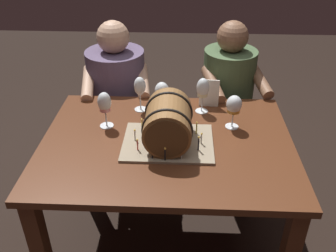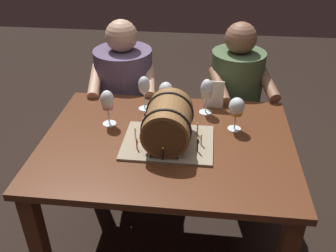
{
  "view_description": "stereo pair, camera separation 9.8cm",
  "coord_description": "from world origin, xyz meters",
  "px_view_note": "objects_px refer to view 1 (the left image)",
  "views": [
    {
      "loc": [
        0.07,
        -1.5,
        1.78
      ],
      "look_at": [
        0.01,
        -0.02,
        0.85
      ],
      "focal_mm": 39.63,
      "sensor_mm": 36.0,
      "label": 1
    },
    {
      "loc": [
        0.17,
        -1.5,
        1.78
      ],
      "look_at": [
        0.01,
        -0.02,
        0.85
      ],
      "focal_mm": 39.63,
      "sensor_mm": 36.0,
      "label": 2
    }
  ],
  "objects_px": {
    "barrel_cake": "(168,124)",
    "wine_glass_amber": "(234,106)",
    "wine_glass_empty": "(140,87)",
    "menu_card": "(209,93)",
    "wine_glass_white": "(203,89)",
    "person_seated_right": "(226,112)",
    "dining_table": "(167,159)",
    "wine_glass_red": "(162,92)",
    "person_seated_left": "(119,108)",
    "wine_glass_rose": "(105,104)"
  },
  "relations": [
    {
      "from": "wine_glass_empty",
      "to": "wine_glass_white",
      "type": "height_order",
      "value": "wine_glass_white"
    },
    {
      "from": "wine_glass_white",
      "to": "person_seated_left",
      "type": "relative_size",
      "value": 0.18
    },
    {
      "from": "barrel_cake",
      "to": "wine_glass_empty",
      "type": "height_order",
      "value": "barrel_cake"
    },
    {
      "from": "wine_glass_rose",
      "to": "person_seated_left",
      "type": "distance_m",
      "value": 0.66
    },
    {
      "from": "wine_glass_amber",
      "to": "barrel_cake",
      "type": "bearing_deg",
      "value": -152.77
    },
    {
      "from": "person_seated_left",
      "to": "person_seated_right",
      "type": "xyz_separation_m",
      "value": [
        0.73,
        -0.0,
        -0.02
      ]
    },
    {
      "from": "wine_glass_empty",
      "to": "menu_card",
      "type": "distance_m",
      "value": 0.39
    },
    {
      "from": "dining_table",
      "to": "barrel_cake",
      "type": "relative_size",
      "value": 2.84
    },
    {
      "from": "wine_glass_empty",
      "to": "wine_glass_amber",
      "type": "bearing_deg",
      "value": -17.93
    },
    {
      "from": "wine_glass_rose",
      "to": "person_seated_left",
      "type": "bearing_deg",
      "value": 94.36
    },
    {
      "from": "wine_glass_amber",
      "to": "menu_card",
      "type": "relative_size",
      "value": 1.13
    },
    {
      "from": "person_seated_left",
      "to": "wine_glass_white",
      "type": "bearing_deg",
      "value": -35.79
    },
    {
      "from": "person_seated_right",
      "to": "barrel_cake",
      "type": "bearing_deg",
      "value": -116.71
    },
    {
      "from": "wine_glass_empty",
      "to": "menu_card",
      "type": "bearing_deg",
      "value": 9.34
    },
    {
      "from": "wine_glass_amber",
      "to": "person_seated_right",
      "type": "bearing_deg",
      "value": 86.44
    },
    {
      "from": "dining_table",
      "to": "wine_glass_red",
      "type": "xyz_separation_m",
      "value": [
        -0.04,
        0.31,
        0.23
      ]
    },
    {
      "from": "wine_glass_amber",
      "to": "menu_card",
      "type": "bearing_deg",
      "value": 116.56
    },
    {
      "from": "barrel_cake",
      "to": "wine_glass_red",
      "type": "distance_m",
      "value": 0.33
    },
    {
      "from": "wine_glass_rose",
      "to": "wine_glass_red",
      "type": "bearing_deg",
      "value": 33.61
    },
    {
      "from": "person_seated_right",
      "to": "menu_card",
      "type": "bearing_deg",
      "value": -114.16
    },
    {
      "from": "wine_glass_white",
      "to": "person_seated_right",
      "type": "height_order",
      "value": "person_seated_right"
    },
    {
      "from": "person_seated_right",
      "to": "person_seated_left",
      "type": "bearing_deg",
      "value": 179.98
    },
    {
      "from": "wine_glass_amber",
      "to": "person_seated_left",
      "type": "bearing_deg",
      "value": 141.83
    },
    {
      "from": "person_seated_left",
      "to": "person_seated_right",
      "type": "distance_m",
      "value": 0.73
    },
    {
      "from": "person_seated_left",
      "to": "dining_table",
      "type": "bearing_deg",
      "value": -62.21
    },
    {
      "from": "dining_table",
      "to": "person_seated_left",
      "type": "xyz_separation_m",
      "value": [
        -0.36,
        0.69,
        -0.09
      ]
    },
    {
      "from": "wine_glass_rose",
      "to": "barrel_cake",
      "type": "bearing_deg",
      "value": -23.93
    },
    {
      "from": "wine_glass_amber",
      "to": "wine_glass_empty",
      "type": "bearing_deg",
      "value": 162.07
    },
    {
      "from": "wine_glass_empty",
      "to": "wine_glass_red",
      "type": "bearing_deg",
      "value": 1.61
    },
    {
      "from": "menu_card",
      "to": "wine_glass_amber",
      "type": "bearing_deg",
      "value": -60.13
    },
    {
      "from": "wine_glass_rose",
      "to": "menu_card",
      "type": "xyz_separation_m",
      "value": [
        0.54,
        0.24,
        -0.05
      ]
    },
    {
      "from": "dining_table",
      "to": "person_seated_right",
      "type": "xyz_separation_m",
      "value": [
        0.37,
        0.69,
        -0.11
      ]
    },
    {
      "from": "wine_glass_red",
      "to": "person_seated_right",
      "type": "height_order",
      "value": "person_seated_right"
    },
    {
      "from": "wine_glass_red",
      "to": "person_seated_left",
      "type": "bearing_deg",
      "value": 129.99
    },
    {
      "from": "dining_table",
      "to": "wine_glass_empty",
      "type": "height_order",
      "value": "wine_glass_empty"
    },
    {
      "from": "barrel_cake",
      "to": "menu_card",
      "type": "xyz_separation_m",
      "value": [
        0.21,
        0.39,
        -0.03
      ]
    },
    {
      "from": "barrel_cake",
      "to": "wine_glass_amber",
      "type": "distance_m",
      "value": 0.37
    },
    {
      "from": "wine_glass_rose",
      "to": "wine_glass_amber",
      "type": "bearing_deg",
      "value": 1.94
    },
    {
      "from": "wine_glass_rose",
      "to": "wine_glass_red",
      "type": "distance_m",
      "value": 0.34
    },
    {
      "from": "wine_glass_empty",
      "to": "person_seated_right",
      "type": "distance_m",
      "value": 0.75
    },
    {
      "from": "wine_glass_white",
      "to": "wine_glass_amber",
      "type": "bearing_deg",
      "value": -45.5
    },
    {
      "from": "wine_glass_amber",
      "to": "person_seated_left",
      "type": "height_order",
      "value": "person_seated_left"
    },
    {
      "from": "dining_table",
      "to": "person_seated_right",
      "type": "distance_m",
      "value": 0.79
    },
    {
      "from": "dining_table",
      "to": "person_seated_right",
      "type": "relative_size",
      "value": 1.08
    },
    {
      "from": "wine_glass_amber",
      "to": "person_seated_left",
      "type": "distance_m",
      "value": 0.95
    },
    {
      "from": "wine_glass_rose",
      "to": "person_seated_right",
      "type": "distance_m",
      "value": 0.96
    },
    {
      "from": "menu_card",
      "to": "barrel_cake",
      "type": "bearing_deg",
      "value": -115.43
    },
    {
      "from": "barrel_cake",
      "to": "wine_glass_empty",
      "type": "xyz_separation_m",
      "value": [
        -0.17,
        0.33,
        0.03
      ]
    },
    {
      "from": "wine_glass_red",
      "to": "person_seated_right",
      "type": "bearing_deg",
      "value": 43.24
    },
    {
      "from": "barrel_cake",
      "to": "person_seated_left",
      "type": "distance_m",
      "value": 0.87
    }
  ]
}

